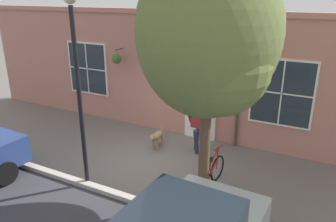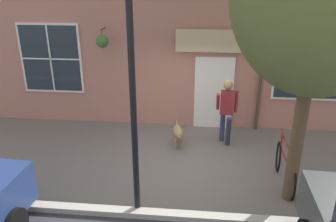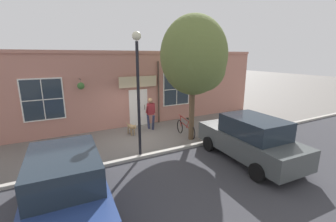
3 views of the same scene
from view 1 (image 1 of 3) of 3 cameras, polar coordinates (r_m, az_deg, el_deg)
name	(u,v)px [view 1 (image 1 of 3)]	position (r m, az deg, el deg)	size (l,w,h in m)	color
ground_plane	(154,161)	(9.86, -2.53, -8.65)	(90.00, 90.00, 0.00)	#66605B
storefront_facade	(187,75)	(11.06, 3.32, 6.33)	(0.95, 18.00, 4.22)	#B27566
pedestrian_walking	(197,120)	(9.99, 5.10, -1.64)	(0.69, 0.58, 1.75)	#282D47
dog_on_leash	(157,136)	(10.44, -1.99, -4.43)	(1.06, 0.35, 0.63)	#997A51
street_tree_by_curb	(211,39)	(6.73, 7.53, 12.26)	(3.21, 2.89, 5.73)	brown
leaning_bicycle	(212,176)	(8.44, 7.64, -11.13)	(1.74, 0.20, 1.01)	black
street_lamp	(76,65)	(7.84, -15.68, 7.64)	(0.32, 0.32, 4.80)	black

